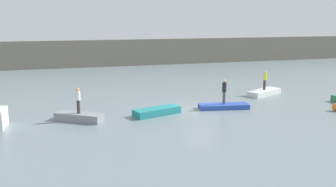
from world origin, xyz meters
TOP-DOWN VIEW (x-y plane):
  - ground_plane at (0.00, 0.00)m, footprint 120.00×120.00m
  - embankment_wall at (0.00, 27.28)m, footprint 80.00×1.20m
  - rowboat_grey at (-8.79, -0.52)m, footprint 3.25×2.62m
  - rowboat_teal at (-3.41, -0.50)m, footprint 3.61×2.12m
  - rowboat_blue at (1.92, -0.19)m, footprint 3.90×1.72m
  - rowboat_white at (7.56, 3.44)m, footprint 3.75×2.60m
  - person_hiviz_shirt at (7.56, 3.44)m, footprint 0.32×0.32m
  - person_white_shirt at (-8.79, -0.52)m, footprint 0.32×0.32m
  - person_dark_shirt at (1.92, -0.19)m, footprint 0.32×0.32m
  - mooring_buoy at (9.55, -3.24)m, footprint 0.60×0.60m

SIDE VIEW (x-z plane):
  - ground_plane at x=0.00m, z-range 0.00..0.00m
  - rowboat_blue at x=1.92m, z-range 0.00..0.36m
  - rowboat_white at x=7.56m, z-range 0.00..0.46m
  - rowboat_teal at x=-3.41m, z-range 0.00..0.50m
  - rowboat_grey at x=-8.79m, z-range 0.00..0.53m
  - mooring_buoy at x=9.55m, z-range 0.00..0.60m
  - person_dark_shirt at x=1.92m, z-range 0.48..2.36m
  - person_hiviz_shirt at x=7.56m, z-range 0.57..2.30m
  - person_white_shirt at x=-8.79m, z-range 0.63..2.34m
  - embankment_wall at x=0.00m, z-range 0.00..3.76m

